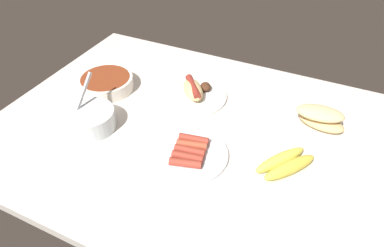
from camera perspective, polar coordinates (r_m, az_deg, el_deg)
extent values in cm
cube|color=silver|center=(103.92, -0.37, -1.45)|extent=(120.00, 90.00, 3.00)
cylinder|color=white|center=(115.35, 0.17, 4.71)|extent=(23.15, 23.15, 1.00)
ellipsoid|color=#DBB77A|center=(113.79, 0.17, 5.81)|extent=(12.62, 13.57, 4.40)
cylinder|color=maroon|center=(113.10, 0.17, 6.31)|extent=(9.43, 10.81, 2.40)
ellipsoid|color=#472819|center=(116.67, 2.32, 6.27)|extent=(5.35, 5.62, 2.80)
ellipsoid|color=#E5D14C|center=(94.07, 14.82, -6.00)|extent=(12.40, 15.74, 3.50)
ellipsoid|color=gold|center=(92.70, 16.33, -7.18)|extent=(12.99, 15.61, 3.66)
cylinder|color=silver|center=(106.05, -16.90, 0.67)|extent=(15.00, 15.00, 6.02)
cylinder|color=beige|center=(105.32, -17.02, 1.17)|extent=(13.20, 13.20, 2.71)
cube|color=#B7B7BC|center=(105.57, -18.32, 4.26)|extent=(2.81, 10.66, 12.93)
ellipsoid|color=#DBB77A|center=(109.80, 21.12, 0.25)|extent=(15.08, 9.58, 3.60)
ellipsoid|color=#E5C689|center=(107.07, 21.02, 1.63)|extent=(14.68, 8.56, 3.60)
cylinder|color=white|center=(94.09, -0.40, -5.31)|extent=(21.67, 21.67, 1.00)
cylinder|color=#9E3828|center=(96.31, 0.31, -2.65)|extent=(8.89, 3.63, 2.20)
cylinder|color=#AD472D|center=(94.61, -0.04, -3.62)|extent=(8.92, 4.21, 2.20)
cylinder|color=#9E3828|center=(92.95, -0.40, -4.63)|extent=(8.88, 3.49, 2.20)
cylinder|color=#9E3828|center=(91.31, -0.78, -5.67)|extent=(8.89, 3.66, 2.20)
cylinder|color=#9E3828|center=(89.72, -1.17, -6.75)|extent=(8.91, 4.41, 2.20)
cylinder|color=white|center=(122.24, -14.40, 6.65)|extent=(18.90, 18.90, 4.70)
cylinder|color=maroon|center=(121.21, -14.56, 7.41)|extent=(17.01, 17.01, 1.00)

